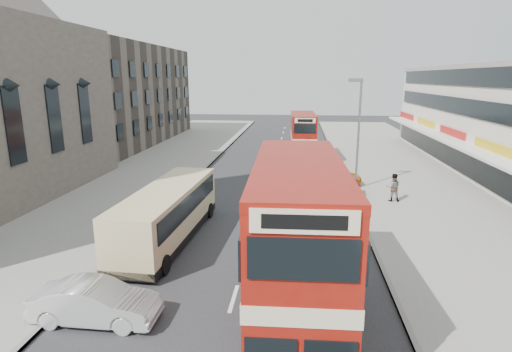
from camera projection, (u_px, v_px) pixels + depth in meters
The scene contains 16 objects.
ground at pixel (224, 330), 13.60m from camera, with size 160.00×160.00×0.00m, color #28282B.
road_surface at pixel (269, 181), 32.93m from camera, with size 12.00×90.00×0.01m, color #28282B.
pavement_right at pixel (422, 185), 31.69m from camera, with size 12.00×90.00×0.15m, color gray.
pavement_left at pixel (126, 177), 34.13m from camera, with size 12.00×90.00×0.15m, color gray.
kerb_left at pixel (195, 179), 33.53m from camera, with size 0.20×90.00×0.16m, color gray.
kerb_right at pixel (345, 183), 32.29m from camera, with size 0.20×90.00×0.16m, color gray.
brick_terrace at pixel (105, 95), 51.14m from camera, with size 14.00×28.00×12.00m, color #66594C.
street_lamp at pixel (358, 126), 29.20m from camera, with size 1.00×0.20×8.12m.
bus_main at pixel (297, 247), 13.16m from camera, with size 2.99×9.98×5.48m.
bus_second at pixel (303, 137), 40.41m from camera, with size 2.57×8.36×4.58m.
coach at pixel (168, 212), 20.80m from camera, with size 2.92×9.81×2.57m.
car_left_front at pixel (96, 302), 13.94m from camera, with size 1.51×4.34×1.43m, color silver.
car_right_a at pixel (328, 188), 28.77m from camera, with size 1.66×4.09×1.19m, color #AA1116.
car_right_b at pixel (333, 179), 31.51m from camera, with size 1.92×4.15×1.15m, color orange.
pedestrian_near at pixel (393, 187), 27.05m from camera, with size 0.70×0.47×1.90m, color gray.
cyclist at pixel (314, 166), 35.17m from camera, with size 0.84×1.93×2.17m.
Camera 1 is at (2.31, -11.82, 8.21)m, focal length 28.62 mm.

